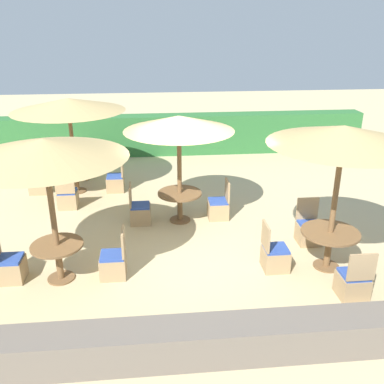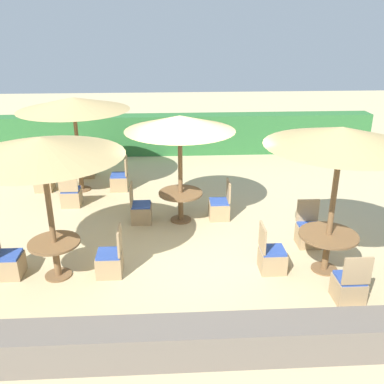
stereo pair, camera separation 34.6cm
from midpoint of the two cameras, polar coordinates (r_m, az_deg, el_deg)
ground_plane at (r=9.02m, az=1.33°, el=-6.75°), size 40.00×40.00×0.00m
hedge_row at (r=14.85m, az=-0.65°, el=7.71°), size 13.00×0.70×1.35m
stone_border at (r=6.18m, az=3.89°, el=-19.23°), size 10.00×0.56×0.55m
parasol_back_left at (r=11.45m, az=-14.70°, el=11.27°), size 2.86×2.86×2.52m
round_table_back_left at (r=11.89m, az=-13.89°, el=2.91°), size 1.18×1.18×0.71m
patio_chair_back_left_north at (r=13.02m, az=-13.02°, el=3.17°), size 0.46×0.46×0.93m
patio_chair_back_left_east at (r=11.79m, az=-8.76°, el=1.51°), size 0.46×0.46×0.93m
patio_chair_back_left_south at (r=11.02m, az=-14.95°, el=-0.50°), size 0.46×0.46×0.93m
patio_chair_back_left_west at (r=12.23m, az=-18.44°, el=1.35°), size 0.46×0.46×0.93m
parasol_front_left at (r=7.29m, az=-18.19°, el=5.66°), size 2.70×2.70×2.60m
round_table_front_left at (r=8.00m, az=-16.59°, el=-7.51°), size 0.91×0.91×0.70m
patio_chair_front_left_west at (r=8.42m, az=-22.23°, el=-8.77°), size 0.46×0.46×0.93m
patio_chair_front_left_east at (r=7.97m, az=-9.60°, el=-9.11°), size 0.46×0.46×0.93m
parasol_front_right at (r=7.57m, az=20.59°, el=6.84°), size 2.57×2.57×2.71m
round_table_front_right at (r=8.26m, az=18.79°, el=-6.32°), size 1.07×1.07×0.74m
patio_chair_front_right_west at (r=8.13m, az=11.76°, el=-8.61°), size 0.46×0.46×0.93m
patio_chair_front_right_south at (r=7.69m, az=21.44°, el=-11.72°), size 0.46×0.46×0.93m
patio_chair_front_right_north at (r=9.19m, az=16.33°, el=-5.29°), size 0.46×0.46×0.93m
parasol_center at (r=9.22m, az=-0.55°, el=9.09°), size 2.40×2.40×2.45m
round_table_center at (r=9.76m, az=-0.51°, el=-0.91°), size 1.00×1.00×0.70m
patio_chair_center_east at (r=10.00m, az=4.71°, el=-2.13°), size 0.46×0.46×0.93m
patio_chair_center_west at (r=9.85m, az=-5.87°, el=-2.56°), size 0.46×0.46×0.93m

